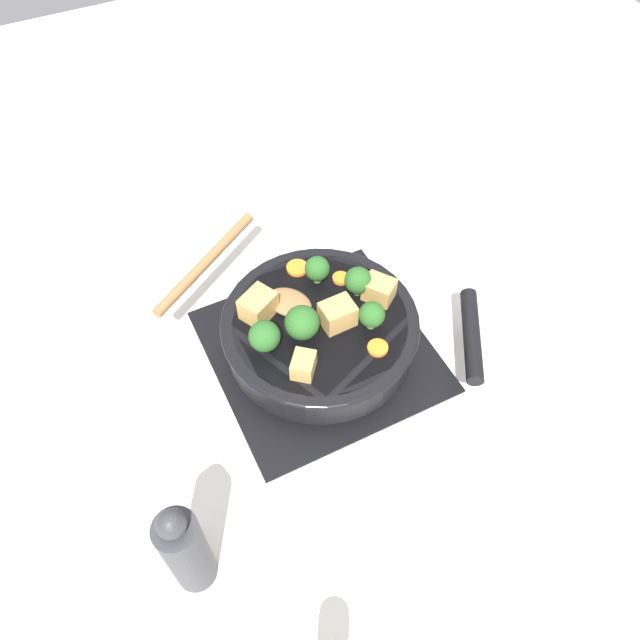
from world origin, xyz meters
TOP-DOWN VIEW (x-y plane):
  - ground_plane at (0.00, 0.00)m, footprint 2.40×2.40m
  - front_burner_grate at (0.00, 0.00)m, footprint 0.31×0.31m
  - skillet_pan at (0.00, 0.00)m, footprint 0.32×0.37m
  - wooden_spoon at (-0.11, -0.07)m, footprint 0.23×0.22m
  - tofu_cube_center_large at (0.07, -0.06)m, footprint 0.05×0.04m
  - tofu_cube_near_handle at (-0.05, -0.07)m, footprint 0.05×0.06m
  - tofu_cube_east_chunk at (0.01, 0.02)m, footprint 0.04×0.05m
  - tofu_cube_west_chunk at (0.00, 0.09)m, footprint 0.05×0.05m
  - broccoli_floret_near_spoon at (0.01, -0.09)m, footprint 0.04×0.04m
  - broccoli_floret_center_top at (-0.07, 0.03)m, footprint 0.04×0.04m
  - broccoli_floret_east_rim at (0.04, 0.06)m, footprint 0.04×0.04m
  - broccoli_floret_west_rim at (-0.02, 0.07)m, footprint 0.04×0.04m
  - broccoli_floret_north_edge at (0.01, -0.03)m, footprint 0.05×0.05m
  - carrot_slice_orange_thin at (-0.03, 0.10)m, footprint 0.03×0.03m
  - carrot_slice_near_center at (-0.05, 0.06)m, footprint 0.02×0.02m
  - carrot_slice_edge_slice at (-0.10, 0.01)m, footprint 0.03×0.03m
  - carrot_slice_under_broccoli at (0.08, 0.05)m, footprint 0.03×0.03m
  - pepper_mill at (0.22, -0.27)m, footprint 0.05×0.05m

SIDE VIEW (x-z plane):
  - ground_plane at x=0.00m, z-range 0.00..0.00m
  - front_burner_grate at x=0.00m, z-range 0.00..0.03m
  - skillet_pan at x=0.00m, z-range 0.03..0.08m
  - carrot_slice_orange_thin at x=-0.03m, z-range 0.08..0.08m
  - carrot_slice_near_center at x=-0.05m, z-range 0.08..0.08m
  - carrot_slice_edge_slice at x=-0.10m, z-range 0.08..0.08m
  - carrot_slice_under_broccoli at x=0.08m, z-range 0.08..0.08m
  - pepper_mill at x=0.22m, z-range -0.01..0.17m
  - wooden_spoon at x=-0.11m, z-range 0.08..0.09m
  - tofu_cube_center_large at x=0.07m, z-range 0.08..0.11m
  - tofu_cube_west_chunk at x=0.00m, z-range 0.08..0.11m
  - tofu_cube_east_chunk at x=0.01m, z-range 0.08..0.11m
  - tofu_cube_near_handle at x=-0.05m, z-range 0.08..0.12m
  - broccoli_floret_center_top at x=-0.07m, z-range 0.08..0.12m
  - broccoli_floret_east_rim at x=0.04m, z-range 0.08..0.12m
  - broccoli_floret_west_rim at x=-0.02m, z-range 0.08..0.13m
  - broccoli_floret_near_spoon at x=0.01m, z-range 0.08..0.13m
  - broccoli_floret_north_edge at x=0.01m, z-range 0.08..0.13m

